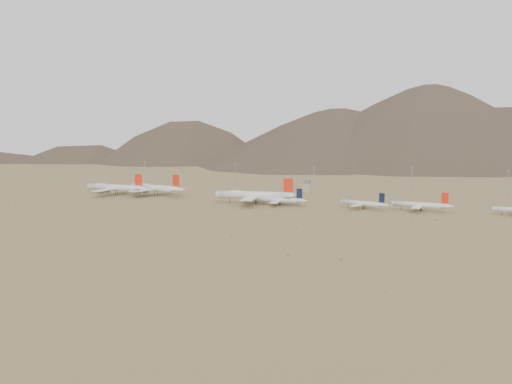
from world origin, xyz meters
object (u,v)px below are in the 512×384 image
at_px(widebody_east, 255,195).
at_px(control_tower, 307,187).
at_px(widebody_centre, 155,188).
at_px(narrowbody_b, 364,203).
at_px(narrowbody_a, 280,200).
at_px(widebody_west, 115,188).

relative_size(widebody_east, control_tower, 5.83).
distance_m(widebody_centre, narrowbody_b, 191.54).
distance_m(widebody_centre, control_tower, 144.59).
bearing_deg(narrowbody_b, control_tower, 144.10).
height_order(widebody_east, narrowbody_a, widebody_east).
bearing_deg(widebody_centre, widebody_west, -152.38).
bearing_deg(narrowbody_a, widebody_east, 172.52).
bearing_deg(control_tower, widebody_centre, -144.83).
height_order(narrowbody_b, control_tower, narrowbody_b).
height_order(widebody_east, narrowbody_b, widebody_east).
relative_size(widebody_west, narrowbody_b, 1.74).
bearing_deg(widebody_east, widebody_centre, 159.63).
xyz_separation_m(widebody_west, narrowbody_a, (164.64, -6.08, -2.39)).
xyz_separation_m(widebody_east, narrowbody_b, (85.74, 6.88, -2.99)).
height_order(widebody_centre, narrowbody_a, widebody_centre).
bearing_deg(narrowbody_a, widebody_centre, 167.49).
relative_size(widebody_west, widebody_centre, 1.00).
xyz_separation_m(narrowbody_a, control_tower, (-9.53, 99.60, 0.75)).
relative_size(widebody_centre, narrowbody_a, 1.59).
bearing_deg(widebody_west, control_tower, 29.96).
bearing_deg(widebody_west, widebody_centre, 14.38).
bearing_deg(widebody_west, narrowbody_a, -3.24).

